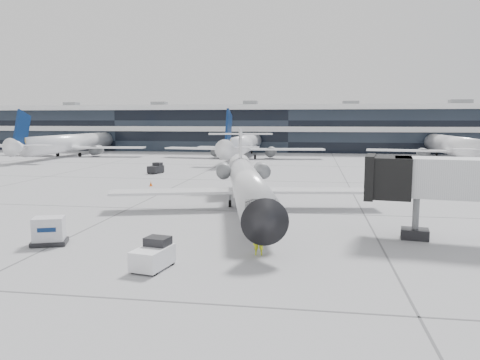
% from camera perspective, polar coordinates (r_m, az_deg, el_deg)
% --- Properties ---
extents(ground, '(220.00, 220.00, 0.00)m').
position_cam_1_polar(ground, '(39.57, 0.36, -3.85)').
color(ground, '#97979A').
rests_on(ground, ground).
extents(terminal, '(170.00, 22.00, 10.00)m').
position_cam_1_polar(terminal, '(120.55, 6.17, 6.05)').
color(terminal, black).
rests_on(terminal, ground).
extents(bg_jet_left, '(32.00, 40.00, 9.60)m').
position_cam_1_polar(bg_jet_left, '(106.56, -19.62, 2.80)').
color(bg_jet_left, white).
rests_on(bg_jet_left, ground).
extents(bg_jet_center, '(32.00, 40.00, 9.60)m').
position_cam_1_polar(bg_jet_center, '(94.70, 0.50, 2.71)').
color(bg_jet_center, white).
rests_on(bg_jet_center, ground).
extents(bg_jet_right, '(32.00, 40.00, 9.60)m').
position_cam_1_polar(bg_jet_right, '(97.31, 24.51, 2.17)').
color(bg_jet_right, white).
rests_on(bg_jet_right, ground).
extents(regional_jet, '(23.36, 29.11, 6.76)m').
position_cam_1_polar(regional_jet, '(40.21, 0.87, -0.34)').
color(regional_jet, silver).
rests_on(regional_jet, ground).
extents(ramp_worker, '(0.68, 0.46, 1.83)m').
position_cam_1_polar(ramp_worker, '(26.90, 2.27, -7.25)').
color(ramp_worker, '#D7EB18').
rests_on(ramp_worker, ground).
extents(baggage_tug, '(1.89, 2.68, 1.56)m').
position_cam_1_polar(baggage_tug, '(25.03, -10.51, -9.01)').
color(baggage_tug, white).
rests_on(baggage_tug, ground).
extents(cargo_uld, '(2.46, 2.13, 1.69)m').
position_cam_1_polar(cargo_uld, '(31.41, -22.25, -5.79)').
color(cargo_uld, black).
rests_on(cargo_uld, ground).
extents(traffic_cone, '(0.39, 0.39, 0.55)m').
position_cam_1_polar(traffic_cone, '(55.47, -10.81, -0.47)').
color(traffic_cone, '#ED590C').
rests_on(traffic_cone, ground).
extents(far_tug, '(1.94, 2.66, 1.52)m').
position_cam_1_polar(far_tug, '(68.58, -10.21, 1.38)').
color(far_tug, black).
rests_on(far_tug, ground).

